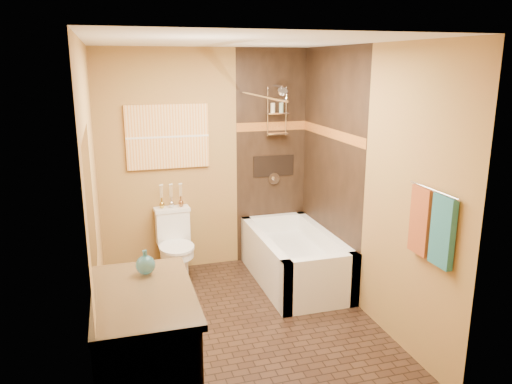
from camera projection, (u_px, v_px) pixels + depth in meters
name	position (u px, v px, depth m)	size (l,w,h in m)	color
floor	(242.00, 324.00, 4.59)	(3.00, 3.00, 0.00)	black
wall_left	(94.00, 204.00, 3.94)	(0.02, 3.00, 2.50)	olive
wall_right	(366.00, 184.00, 4.61)	(0.02, 3.00, 2.50)	olive
wall_back	(206.00, 161.00, 5.66)	(2.40, 0.02, 2.50)	olive
wall_front	(308.00, 256.00, 2.88)	(2.40, 0.02, 2.50)	olive
ceiling	(240.00, 41.00, 3.96)	(3.00, 3.00, 0.00)	silver
alcove_tile_back	(271.00, 158.00, 5.87)	(0.85, 0.01, 2.50)	black
alcove_tile_right	(330.00, 168.00, 5.30)	(0.01, 1.50, 2.50)	black
mosaic_band_back	(272.00, 126.00, 5.76)	(0.85, 0.01, 0.10)	brown
mosaic_band_right	(331.00, 133.00, 5.20)	(0.01, 1.50, 0.10)	brown
alcove_niche	(274.00, 166.00, 5.89)	(0.50, 0.01, 0.25)	black
shower_fixtures	(277.00, 123.00, 5.67)	(0.24, 0.33, 1.16)	silver
curtain_rod	(260.00, 96.00, 4.88)	(0.03, 0.03, 1.55)	silver
towel_bar	(434.00, 190.00, 3.57)	(0.02, 0.02, 0.55)	silver
towel_teal	(443.00, 232.00, 3.52)	(0.05, 0.22, 0.52)	#205F6C
towel_rust	(421.00, 221.00, 3.76)	(0.05, 0.22, 0.52)	#963E1B
sunset_painting	(168.00, 137.00, 5.44)	(0.90, 0.04, 0.70)	orange
vanity_mirror	(91.00, 208.00, 2.95)	(0.01, 1.00, 0.90)	white
bathtub	(294.00, 262.00, 5.45)	(0.80, 1.50, 0.55)	white
toilet	(175.00, 245.00, 5.50)	(0.40, 0.58, 0.77)	white
vanity	(146.00, 356.00, 3.29)	(0.65, 1.05, 0.92)	black
teal_bottle	(145.00, 262.00, 3.42)	(0.14, 0.14, 0.21)	#25636F
bud_vases	(171.00, 195.00, 5.53)	(0.27, 0.06, 0.26)	gold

